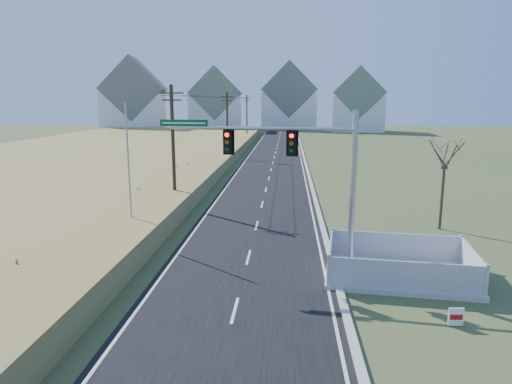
# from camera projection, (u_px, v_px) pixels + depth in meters

# --- Properties ---
(ground) EXTENTS (260.00, 260.00, 0.00)m
(ground) POSITION_uv_depth(u_px,v_px,m) (240.00, 290.00, 19.23)
(ground) COLOR #405328
(ground) RESTS_ON ground
(road) EXTENTS (8.00, 180.00, 0.06)m
(road) POSITION_uv_depth(u_px,v_px,m) (275.00, 154.00, 68.12)
(road) COLOR black
(road) RESTS_ON ground
(curb) EXTENTS (0.30, 180.00, 0.18)m
(curb) POSITION_uv_depth(u_px,v_px,m) (303.00, 154.00, 67.82)
(curb) COLOR #B2AFA8
(curb) RESTS_ON ground
(reed_marsh) EXTENTS (38.00, 110.00, 1.30)m
(reed_marsh) POSITION_uv_depth(u_px,v_px,m) (90.00, 157.00, 59.88)
(reed_marsh) COLOR #A88F4B
(reed_marsh) RESTS_ON ground
(utility_pole_near) EXTENTS (1.80, 0.26, 9.00)m
(utility_pole_near) POSITION_uv_depth(u_px,v_px,m) (173.00, 145.00, 33.43)
(utility_pole_near) COLOR #422D1E
(utility_pole_near) RESTS_ON ground
(utility_pole_mid) EXTENTS (1.80, 0.26, 9.00)m
(utility_pole_mid) POSITION_uv_depth(u_px,v_px,m) (227.00, 124.00, 62.77)
(utility_pole_mid) COLOR #422D1E
(utility_pole_mid) RESTS_ON ground
(utility_pole_far) EXTENTS (1.80, 0.26, 9.00)m
(utility_pole_far) POSITION_uv_depth(u_px,v_px,m) (247.00, 117.00, 92.11)
(utility_pole_far) COLOR #422D1E
(utility_pole_far) RESTS_ON ground
(condo_nw) EXTENTS (17.69, 13.38, 19.05)m
(condo_nw) POSITION_uv_depth(u_px,v_px,m) (135.00, 101.00, 118.15)
(condo_nw) COLOR white
(condo_nw) RESTS_ON ground
(condo_nnw) EXTENTS (14.93, 11.17, 17.03)m
(condo_nnw) POSITION_uv_depth(u_px,v_px,m) (216.00, 104.00, 124.74)
(condo_nnw) COLOR white
(condo_nnw) RESTS_ON ground
(condo_n) EXTENTS (15.27, 10.20, 18.54)m
(condo_n) POSITION_uv_depth(u_px,v_px,m) (289.00, 102.00, 127.14)
(condo_n) COLOR white
(condo_n) RESTS_ON ground
(condo_ne) EXTENTS (14.12, 10.51, 16.52)m
(condo_ne) POSITION_uv_depth(u_px,v_px,m) (359.00, 105.00, 118.22)
(condo_ne) COLOR white
(condo_ne) RESTS_ON ground
(traffic_signal_mast) EXTENTS (9.31, 1.54, 7.47)m
(traffic_signal_mast) POSITION_uv_depth(u_px,v_px,m) (311.00, 175.00, 20.63)
(traffic_signal_mast) COLOR #9EA0A5
(traffic_signal_mast) RESTS_ON ground
(fence_enclosure) EXTENTS (6.93, 5.14, 1.48)m
(fence_enclosure) POSITION_uv_depth(u_px,v_px,m) (399.00, 271.00, 20.62)
(fence_enclosure) COLOR #B7B5AD
(fence_enclosure) RESTS_ON ground
(open_sign) EXTENTS (0.54, 0.09, 0.67)m
(open_sign) POSITION_uv_depth(u_px,v_px,m) (456.00, 317.00, 16.09)
(open_sign) COLOR white
(open_sign) RESTS_ON ground
(flagpole) EXTENTS (0.35, 0.35, 7.78)m
(flagpole) POSITION_uv_depth(u_px,v_px,m) (130.00, 186.00, 25.81)
(flagpole) COLOR #B7B5AD
(flagpole) RESTS_ON ground
(bare_tree) EXTENTS (2.25, 2.25, 5.96)m
(bare_tree) POSITION_uv_depth(u_px,v_px,m) (446.00, 152.00, 27.49)
(bare_tree) COLOR #4C3F33
(bare_tree) RESTS_ON ground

